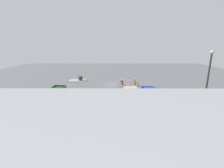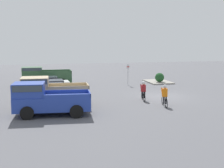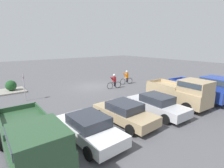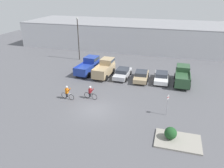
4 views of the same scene
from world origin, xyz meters
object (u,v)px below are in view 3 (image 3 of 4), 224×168
Objects in this scene: sedan_1 at (124,113)px; sedan_0 at (157,104)px; shrub at (11,85)px; pickup_truck_1 at (182,92)px; sedan_2 at (89,128)px; cyclist_1 at (127,77)px; pickup_truck_0 at (204,88)px; pickup_truck_2 at (32,140)px; fire_lane_sign at (24,85)px; cyclist_0 at (114,81)px.

sedan_0 is at bearing 173.81° from sedan_1.
pickup_truck_1 is at bearing 127.51° from shrub.
cyclist_1 is at bearing -140.50° from sedan_2.
sedan_0 is 14.89m from shrub.
cyclist_1 is at bearing -84.70° from pickup_truck_0.
pickup_truck_2 is at bearing 0.83° from pickup_truck_1.
pickup_truck_0 is at bearing 170.89° from pickup_truck_1.
cyclist_1 reaches higher than sedan_1.
pickup_truck_0 is at bearing 142.31° from fire_lane_sign.
pickup_truck_2 is at bearing 37.10° from cyclist_0.
fire_lane_sign is 4.15m from shrub.
cyclist_0 is at bearing -67.33° from pickup_truck_0.
pickup_truck_1 is 1.12× the size of sedan_0.
sedan_1 is at bearing -172.18° from sedan_2.
fire_lane_sign is at bearing -2.45° from cyclist_1.
shrub is at bearing -29.60° from cyclist_0.
cyclist_1 is 0.74× the size of fire_lane_sign.
pickup_truck_0 reaches higher than shrub.
sedan_0 is 0.86× the size of pickup_truck_2.
sedan_1 is 1.85× the size of fire_lane_sign.
pickup_truck_1 is at bearing 77.32° from cyclist_1.
pickup_truck_0 reaches higher than cyclist_1.
pickup_truck_1 reaches higher than sedan_0.
sedan_1 is 0.83× the size of pickup_truck_2.
sedan_0 is 4.28× the size of shrub.
pickup_truck_1 is 8.83m from cyclist_1.
sedan_0 reaches higher than sedan_1.
sedan_1 is at bearing -6.19° from sedan_0.
sedan_2 is at bearing 44.90° from cyclist_0.
shrub is (12.87, -13.59, -0.49)m from pickup_truck_0.
sedan_2 reaches higher than shrub.
pickup_truck_2 is at bearing 80.16° from fire_lane_sign.
sedan_2 is at bearing 7.82° from sedan_1.
sedan_2 is 13.16m from shrub.
shrub is (0.52, -4.05, -0.76)m from fire_lane_sign.
pickup_truck_1 is 0.96× the size of pickup_truck_2.
sedan_1 is at bearing 47.21° from cyclist_1.
pickup_truck_0 is 8.93m from cyclist_0.
pickup_truck_1 is 2.82m from sedan_0.
sedan_1 is 9.52m from fire_lane_sign.
pickup_truck_0 is 5.61m from sedan_0.
pickup_truck_2 is at bearing 6.61° from sedan_1.
cyclist_1 is (-7.51, -8.12, 0.17)m from sedan_1.
cyclist_0 is (3.44, -8.24, -0.31)m from pickup_truck_0.
pickup_truck_2 reaches higher than shrub.
pickup_truck_0 is 8.42m from sedan_1.
shrub is at bearing -70.36° from sedan_1.
sedan_0 is at bearing 127.33° from fire_lane_sign.
sedan_0 is at bearing -3.81° from pickup_truck_1.
fire_lane_sign reaches higher than sedan_0.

